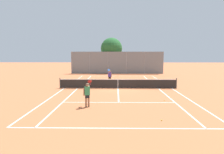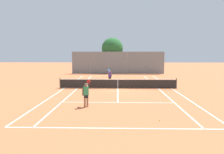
{
  "view_description": "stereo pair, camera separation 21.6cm",
  "coord_description": "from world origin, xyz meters",
  "px_view_note": "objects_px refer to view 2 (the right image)",
  "views": [
    {
      "loc": [
        -0.21,
        -22.07,
        3.62
      ],
      "look_at": [
        -0.64,
        1.5,
        1.0
      ],
      "focal_mm": 35.0,
      "sensor_mm": 36.0,
      "label": 1
    },
    {
      "loc": [
        0.01,
        -22.07,
        3.62
      ],
      "look_at": [
        -0.64,
        1.5,
        1.0
      ],
      "focal_mm": 35.0,
      "sensor_mm": 36.0,
      "label": 2
    }
  ],
  "objects_px": {
    "loose_tennis_ball_0": "(164,100)",
    "loose_tennis_ball_1": "(160,120)",
    "player_near_side": "(86,93)",
    "tennis_net": "(118,83)",
    "tree_behind_left": "(113,49)",
    "player_far_left": "(110,76)"
  },
  "relations": [
    {
      "from": "tennis_net",
      "to": "player_near_side",
      "type": "xyz_separation_m",
      "value": [
        -2.12,
        -7.77,
        0.42
      ]
    },
    {
      "from": "player_near_side",
      "to": "player_far_left",
      "type": "height_order",
      "value": "same"
    },
    {
      "from": "tennis_net",
      "to": "loose_tennis_ball_0",
      "type": "height_order",
      "value": "tennis_net"
    },
    {
      "from": "player_near_side",
      "to": "loose_tennis_ball_1",
      "type": "bearing_deg",
      "value": -33.79
    },
    {
      "from": "tennis_net",
      "to": "loose_tennis_ball_0",
      "type": "distance_m",
      "value": 6.76
    },
    {
      "from": "loose_tennis_ball_0",
      "to": "player_near_side",
      "type": "bearing_deg",
      "value": -160.44
    },
    {
      "from": "player_near_side",
      "to": "loose_tennis_ball_0",
      "type": "distance_m",
      "value": 6.0
    },
    {
      "from": "tennis_net",
      "to": "player_near_side",
      "type": "distance_m",
      "value": 8.07
    },
    {
      "from": "player_far_left",
      "to": "loose_tennis_ball_0",
      "type": "distance_m",
      "value": 10.18
    },
    {
      "from": "loose_tennis_ball_0",
      "to": "loose_tennis_ball_1",
      "type": "xyz_separation_m",
      "value": [
        -1.22,
        -4.91,
        0.0
      ]
    },
    {
      "from": "player_far_left",
      "to": "loose_tennis_ball_1",
      "type": "bearing_deg",
      "value": -77.19
    },
    {
      "from": "tennis_net",
      "to": "player_near_side",
      "type": "bearing_deg",
      "value": -105.26
    },
    {
      "from": "player_far_left",
      "to": "loose_tennis_ball_1",
      "type": "distance_m",
      "value": 14.42
    },
    {
      "from": "tennis_net",
      "to": "tree_behind_left",
      "type": "xyz_separation_m",
      "value": [
        -0.95,
        17.79,
        3.8
      ]
    },
    {
      "from": "player_near_side",
      "to": "tennis_net",
      "type": "bearing_deg",
      "value": 74.74
    },
    {
      "from": "tree_behind_left",
      "to": "tennis_net",
      "type": "bearing_deg",
      "value": -86.94
    },
    {
      "from": "loose_tennis_ball_1",
      "to": "tennis_net",
      "type": "bearing_deg",
      "value": 101.85
    },
    {
      "from": "loose_tennis_ball_0",
      "to": "loose_tennis_ball_1",
      "type": "bearing_deg",
      "value": -103.99
    },
    {
      "from": "player_near_side",
      "to": "tree_behind_left",
      "type": "height_order",
      "value": "tree_behind_left"
    },
    {
      "from": "tennis_net",
      "to": "tree_behind_left",
      "type": "bearing_deg",
      "value": 93.06
    },
    {
      "from": "tree_behind_left",
      "to": "player_far_left",
      "type": "bearing_deg",
      "value": -89.99
    },
    {
      "from": "loose_tennis_ball_0",
      "to": "loose_tennis_ball_1",
      "type": "distance_m",
      "value": 5.06
    }
  ]
}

